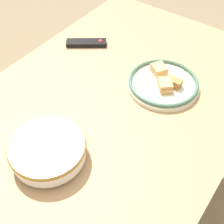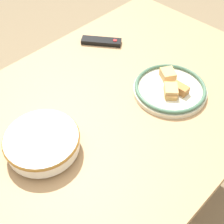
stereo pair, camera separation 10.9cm
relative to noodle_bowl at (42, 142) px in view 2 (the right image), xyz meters
name	(u,v)px [view 2 (the right image)]	position (x,y,z in m)	size (l,w,h in m)	color
ground_plane	(107,203)	(0.27, -0.01, -0.81)	(8.00, 8.00, 0.00)	#7F6B4C
dining_table	(105,123)	(0.27, -0.01, -0.12)	(1.51, 0.94, 0.77)	tan
noodle_bowl	(42,142)	(0.00, 0.00, 0.00)	(0.25, 0.25, 0.07)	silver
food_plate	(170,89)	(0.51, -0.13, -0.02)	(0.28, 0.28, 0.05)	beige
tv_remote	(101,41)	(0.55, 0.29, -0.03)	(0.15, 0.17, 0.02)	black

